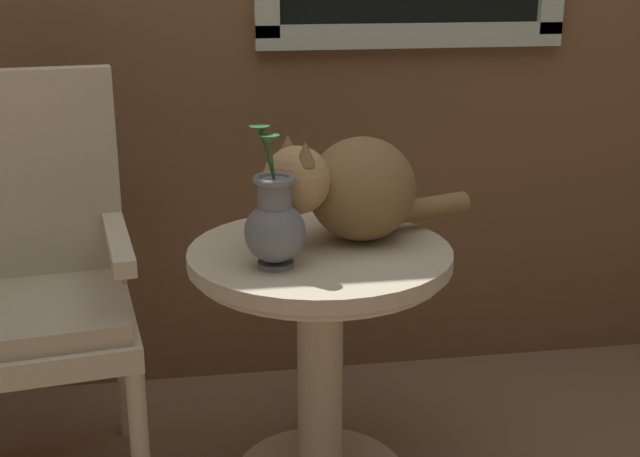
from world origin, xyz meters
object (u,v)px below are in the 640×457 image
object	(u,v)px
wicker_side_table	(320,321)
pewter_vase_with_ivy	(275,224)
cat	(352,188)
wicker_chair	(28,275)

from	to	relation	value
wicker_side_table	pewter_vase_with_ivy	distance (m)	0.32
cat	pewter_vase_with_ivy	distance (m)	0.25
cat	pewter_vase_with_ivy	world-z (taller)	pewter_vase_with_ivy
pewter_vase_with_ivy	wicker_chair	bearing A→B (deg)	155.75
wicker_side_table	cat	world-z (taller)	cat
wicker_side_table	cat	xyz separation A→B (m)	(0.08, 0.05, 0.32)
wicker_side_table	wicker_chair	bearing A→B (deg)	167.05
wicker_chair	pewter_vase_with_ivy	xyz separation A→B (m)	(0.57, -0.26, 0.18)
wicker_side_table	cat	bearing A→B (deg)	30.76
wicker_chair	cat	bearing A→B (deg)	-7.99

